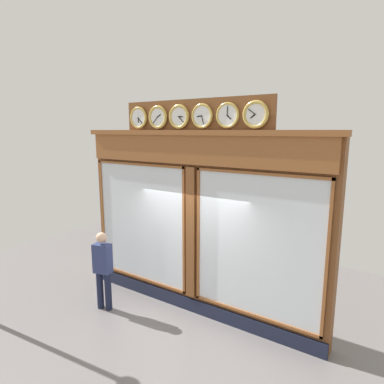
# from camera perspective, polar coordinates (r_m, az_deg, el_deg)

# --- Properties ---
(shop_facade) EXTENTS (5.55, 0.42, 4.33)m
(shop_facade) POSITION_cam_1_polar(r_m,az_deg,el_deg) (6.75, 0.59, -4.94)
(shop_facade) COLOR brown
(shop_facade) RESTS_ON ground_plane
(pedestrian) EXTENTS (0.40, 0.30, 1.69)m
(pedestrian) POSITION_cam_1_polar(r_m,az_deg,el_deg) (7.30, -15.13, -12.45)
(pedestrian) COLOR #191E38
(pedestrian) RESTS_ON ground_plane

